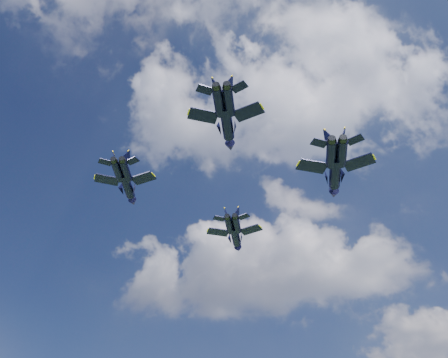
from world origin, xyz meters
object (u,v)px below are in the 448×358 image
jet_lead (236,237)px  jet_left (128,187)px  jet_slot (227,125)px  jet_right (335,174)px

jet_lead → jet_left: jet_left is taller
jet_slot → jet_lead: bearing=93.1°
jet_lead → jet_slot: (7.51, -36.84, -2.86)m
jet_right → jet_slot: jet_right is taller
jet_left → jet_slot: 27.69m
jet_left → jet_slot: jet_left is taller
jet_lead → jet_right: jet_lead is taller
jet_right → jet_slot: 24.74m
jet_left → jet_slot: size_ratio=1.00×
jet_left → jet_right: bearing=-3.9°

